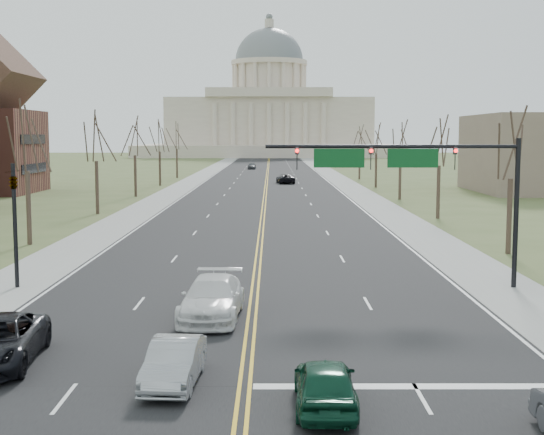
{
  "coord_description": "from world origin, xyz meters",
  "views": [
    {
      "loc": [
        0.79,
        -22.47,
        7.33
      ],
      "look_at": [
        0.82,
        17.29,
        3.0
      ],
      "focal_mm": 50.0,
      "sensor_mm": 36.0,
      "label": 1
    }
  ],
  "objects_px": {
    "signal_left": "(15,211)",
    "car_sb_inner_second": "(212,298)",
    "car_far_sb": "(252,166)",
    "car_sb_inner_lead": "(174,362)",
    "car_far_nb": "(285,179)",
    "car_nb_inner_lead": "(325,384)",
    "signal_mast": "(411,168)"
  },
  "relations": [
    {
      "from": "signal_mast",
      "to": "car_nb_inner_lead",
      "type": "relative_size",
      "value": 2.97
    },
    {
      "from": "car_sb_inner_lead",
      "to": "car_sb_inner_second",
      "type": "xyz_separation_m",
      "value": [
        0.49,
        8.09,
        0.16
      ]
    },
    {
      "from": "signal_mast",
      "to": "signal_left",
      "type": "bearing_deg",
      "value": 180.0
    },
    {
      "from": "car_sb_inner_second",
      "to": "car_far_sb",
      "type": "height_order",
      "value": "car_sb_inner_second"
    },
    {
      "from": "car_sb_inner_second",
      "to": "car_far_sb",
      "type": "relative_size",
      "value": 1.36
    },
    {
      "from": "car_sb_inner_second",
      "to": "signal_mast",
      "type": "bearing_deg",
      "value": 37.27
    },
    {
      "from": "car_sb_inner_lead",
      "to": "car_far_sb",
      "type": "bearing_deg",
      "value": 93.69
    },
    {
      "from": "signal_mast",
      "to": "car_sb_inner_lead",
      "type": "distance_m",
      "value": 17.91
    },
    {
      "from": "car_nb_inner_lead",
      "to": "car_sb_inner_lead",
      "type": "bearing_deg",
      "value": -24.09
    },
    {
      "from": "signal_mast",
      "to": "signal_left",
      "type": "xyz_separation_m",
      "value": [
        -18.95,
        0.0,
        -2.05
      ]
    },
    {
      "from": "car_far_nb",
      "to": "car_far_sb",
      "type": "height_order",
      "value": "car_far_nb"
    },
    {
      "from": "car_sb_inner_lead",
      "to": "car_sb_inner_second",
      "type": "bearing_deg",
      "value": 89.64
    },
    {
      "from": "car_nb_inner_lead",
      "to": "car_sb_inner_lead",
      "type": "height_order",
      "value": "car_nb_inner_lead"
    },
    {
      "from": "car_nb_inner_lead",
      "to": "car_sb_inner_second",
      "type": "bearing_deg",
      "value": -68.3
    },
    {
      "from": "car_sb_inner_lead",
      "to": "car_sb_inner_second",
      "type": "relative_size",
      "value": 0.71
    },
    {
      "from": "car_far_nb",
      "to": "car_sb_inner_lead",
      "type": "bearing_deg",
      "value": 80.08
    },
    {
      "from": "signal_mast",
      "to": "car_sb_inner_second",
      "type": "height_order",
      "value": "signal_mast"
    },
    {
      "from": "car_sb_inner_second",
      "to": "car_far_nb",
      "type": "relative_size",
      "value": 1.09
    },
    {
      "from": "car_sb_inner_second",
      "to": "car_far_sb",
      "type": "bearing_deg",
      "value": 93.66
    },
    {
      "from": "car_sb_inner_lead",
      "to": "car_far_sb",
      "type": "distance_m",
      "value": 142.64
    },
    {
      "from": "car_nb_inner_lead",
      "to": "car_far_nb",
      "type": "bearing_deg",
      "value": -89.43
    },
    {
      "from": "signal_left",
      "to": "car_far_nb",
      "type": "bearing_deg",
      "value": 79.71
    },
    {
      "from": "signal_left",
      "to": "car_far_sb",
      "type": "bearing_deg",
      "value": 86.43
    },
    {
      "from": "car_far_nb",
      "to": "car_far_sb",
      "type": "xyz_separation_m",
      "value": [
        -6.43,
        48.9,
        -0.01
      ]
    },
    {
      "from": "signal_mast",
      "to": "car_sb_inner_lead",
      "type": "height_order",
      "value": "signal_mast"
    },
    {
      "from": "signal_left",
      "to": "car_sb_inner_second",
      "type": "height_order",
      "value": "signal_left"
    },
    {
      "from": "signal_left",
      "to": "car_nb_inner_lead",
      "type": "relative_size",
      "value": 1.47
    },
    {
      "from": "signal_mast",
      "to": "car_far_sb",
      "type": "height_order",
      "value": "signal_mast"
    },
    {
      "from": "signal_left",
      "to": "car_sb_inner_lead",
      "type": "height_order",
      "value": "signal_left"
    },
    {
      "from": "car_nb_inner_lead",
      "to": "car_far_sb",
      "type": "relative_size",
      "value": 0.98
    },
    {
      "from": "car_nb_inner_lead",
      "to": "car_sb_inner_second",
      "type": "relative_size",
      "value": 0.72
    },
    {
      "from": "car_sb_inner_lead",
      "to": "car_nb_inner_lead",
      "type": "bearing_deg",
      "value": -21.95
    }
  ]
}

